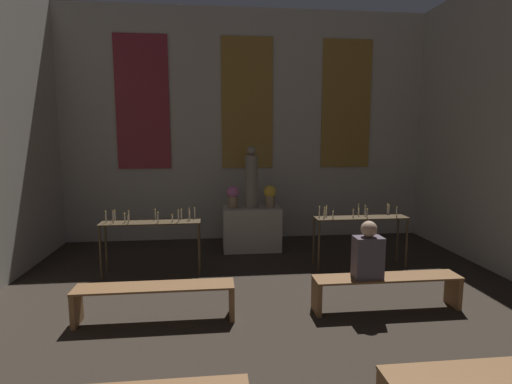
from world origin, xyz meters
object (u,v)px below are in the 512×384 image
Objects in this scene: candle_rack_left at (151,228)px; pew_back_left at (155,295)px; flower_vase_left at (233,196)px; altar at (252,228)px; person_seated at (368,253)px; candle_rack_right at (360,223)px; flower_vase_right at (270,195)px; statue at (252,179)px; pew_back_right at (387,285)px.

pew_back_left is (0.28, -1.73, -0.44)m from candle_rack_left.
flower_vase_left reaches higher than pew_back_left.
person_seated reaches higher than altar.
pew_back_left is 2.71m from person_seated.
pew_back_left is (-3.22, -1.73, -0.44)m from candle_rack_right.
candle_rack_right is at bearing -41.18° from flower_vase_right.
flower_vase_left is (-0.36, 0.00, 0.66)m from altar.
flower_vase_left is 3.35m from person_seated.
statue reaches higher than pew_back_left.
person_seated is at bearing 180.00° from pew_back_right.
person_seated is (-0.55, -1.73, 0.01)m from candle_rack_right.
pew_back_left and pew_back_right have the same top height.
statue is 2.23m from candle_rack_right.
candle_rack_left is at bearing 151.86° from pew_back_right.
statue reaches higher than person_seated.
altar is 3.29m from pew_back_left.
candle_rack_left is 0.83× the size of pew_back_left.
statue reaches higher than pew_back_right.
altar is at bearing 63.39° from pew_back_left.
flower_vase_right is at bearing 58.00° from pew_back_left.
pew_back_right is at bearing -58.00° from flower_vase_left.
pew_back_right is (1.47, -2.94, -0.10)m from altar.
altar is at bearing 145.29° from candle_rack_right.
flower_vase_left is (-0.36, 0.00, -0.32)m from statue.
candle_rack_left reaches higher than pew_back_right.
candle_rack_left is 3.43m from person_seated.
person_seated reaches higher than candle_rack_left.
pew_back_right is at bearing -99.13° from candle_rack_right.
flower_vase_right is at bearing 0.00° from flower_vase_left.
flower_vase_left is at bearing 180.00° from statue.
altar is at bearing 116.61° from pew_back_right.
altar reaches higher than pew_back_right.
person_seated reaches higher than candle_rack_right.
flower_vase_left is 1.88m from candle_rack_left.
altar is 2.16m from candle_rack_left.
person_seated is (1.20, -2.94, 0.35)m from altar.
person_seated is (1.57, -2.94, -0.32)m from flower_vase_left.
pew_back_right is (1.84, -2.94, -0.76)m from flower_vase_left.
pew_back_left is (-1.11, -2.94, -0.76)m from flower_vase_left.
candle_rack_right is (1.75, -1.21, 0.34)m from altar.
flower_vase_left reaches higher than altar.
person_seated is (2.96, -1.73, 0.01)m from candle_rack_left.
altar is 2.16m from candle_rack_right.
candle_rack_left is at bearing -179.99° from candle_rack_right.
flower_vase_right reaches higher than candle_rack_left.
candle_rack_left is (-1.76, -1.21, 0.34)m from altar.
statue is 1.61× the size of person_seated.
candle_rack_right is at bearing 72.41° from person_seated.
altar is 0.58× the size of pew_back_left.
flower_vase_left is 0.22× the size of pew_back_right.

